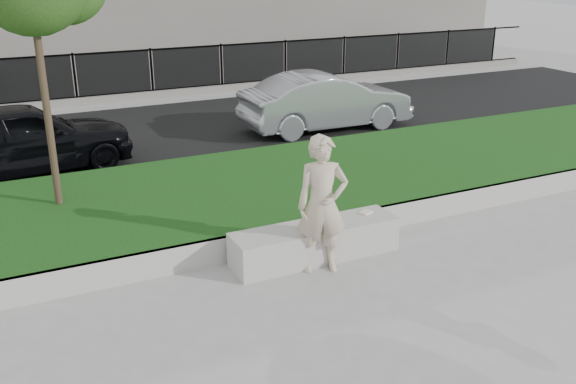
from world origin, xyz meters
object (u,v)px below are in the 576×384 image
man (322,205)px  book (366,212)px  stone_bench (315,242)px  car_silver (326,101)px  car_dark (22,138)px

man → book: man is taller
stone_bench → car_silver: bearing=59.6°
car_dark → car_silver: size_ratio=0.99×
stone_bench → book: 0.95m
book → car_silver: size_ratio=0.05×
car_dark → car_silver: bearing=-94.1°
stone_bench → book: size_ratio=12.95×
car_dark → car_silver: (7.15, 0.38, -0.02)m
book → car_silver: car_silver is taller
car_silver → stone_bench: bearing=150.1°
man → car_dark: bearing=134.6°
man → car_dark: (-3.36, 6.28, -0.21)m
car_dark → car_silver: 7.16m
man → stone_bench: bearing=91.6°
stone_bench → book: book is taller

